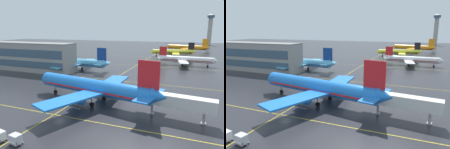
% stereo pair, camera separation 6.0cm
% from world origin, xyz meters
% --- Properties ---
extents(ground_plane, '(600.00, 600.00, 0.00)m').
position_xyz_m(ground_plane, '(0.00, 0.00, 0.00)').
color(ground_plane, '#28282D').
extents(airliner_front_gate, '(41.54, 35.39, 12.95)m').
position_xyz_m(airliner_front_gate, '(4.86, 9.01, 4.42)').
color(airliner_front_gate, blue).
rests_on(airliner_front_gate, ground).
extents(airliner_second_row, '(37.07, 31.91, 11.52)m').
position_xyz_m(airliner_second_row, '(-23.71, 46.97, 3.93)').
color(airliner_second_row, '#5BB7E5').
rests_on(airliner_second_row, ground).
extents(airliner_third_row, '(32.49, 28.04, 10.11)m').
position_xyz_m(airliner_third_row, '(25.20, 81.15, 3.45)').
color(airliner_third_row, white).
rests_on(airliner_third_row, ground).
extents(airliner_far_left_stand, '(32.79, 28.00, 10.40)m').
position_xyz_m(airliner_far_left_stand, '(14.95, 117.57, 3.55)').
color(airliner_far_left_stand, yellow).
rests_on(airliner_far_left_stand, ground).
extents(airliner_far_right_stand, '(38.03, 32.39, 11.86)m').
position_xyz_m(airliner_far_right_stand, '(23.22, 155.73, 4.05)').
color(airliner_far_right_stand, orange).
rests_on(airliner_far_right_stand, ground).
extents(taxiway_markings, '(113.36, 161.06, 0.01)m').
position_xyz_m(taxiway_markings, '(0.00, 52.91, 0.00)').
color(taxiway_markings, yellow).
rests_on(taxiway_markings, ground).
extents(baggage_cart_row_fifth, '(2.84, 1.94, 1.86)m').
position_xyz_m(baggage_cart_row_fifth, '(-1.68, -15.37, 1.00)').
color(baggage_cart_row_fifth, '#99999E').
rests_on(baggage_cart_row_fifth, ground).
extents(baggage_cart_row_rightmost, '(2.84, 1.94, 1.86)m').
position_xyz_m(baggage_cart_row_rightmost, '(1.93, -15.16, 1.00)').
color(baggage_cart_row_rightmost, '#99999E').
rests_on(baggage_cart_row_rightmost, ground).
extents(jet_bridge, '(18.61, 4.87, 5.58)m').
position_xyz_m(jet_bridge, '(24.69, 6.81, 4.06)').
color(jet_bridge, silver).
rests_on(jet_bridge, ground).
extents(terminal_building, '(63.34, 10.17, 13.59)m').
position_xyz_m(terminal_building, '(-52.82, 38.38, 6.79)').
color(terminal_building, gray).
rests_on(terminal_building, ground).
extents(control_tower, '(8.82, 8.82, 38.48)m').
position_xyz_m(control_tower, '(44.98, 251.79, 22.29)').
color(control_tower, '#ADA89E').
rests_on(control_tower, ground).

